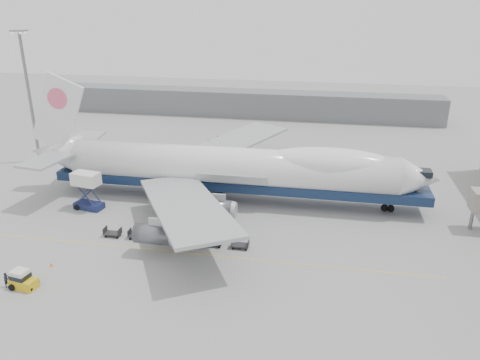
% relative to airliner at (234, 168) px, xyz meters
% --- Properties ---
extents(ground, '(260.00, 260.00, 0.00)m').
position_rel_airliner_xyz_m(ground, '(-0.64, -12.00, -5.62)').
color(ground, gray).
rests_on(ground, ground).
extents(apron_line, '(60.00, 0.15, 0.01)m').
position_rel_airliner_xyz_m(apron_line, '(-0.64, -18.00, -5.62)').
color(apron_line, gold).
rests_on(apron_line, ground).
extents(hangar, '(110.00, 8.00, 7.00)m').
position_rel_airliner_xyz_m(hangar, '(-10.64, 58.00, -2.12)').
color(hangar, slate).
rests_on(hangar, ground).
extents(floodlight_mast, '(2.40, 2.40, 25.43)m').
position_rel_airliner_xyz_m(floodlight_mast, '(-42.64, 12.00, 8.64)').
color(floodlight_mast, slate).
rests_on(floodlight_mast, ground).
extents(airliner, '(67.00, 55.30, 19.98)m').
position_rel_airliner_xyz_m(airliner, '(0.00, 0.00, 0.00)').
color(airliner, white).
rests_on(airliner, ground).
extents(catering_truck, '(4.79, 3.63, 5.99)m').
position_rel_airliner_xyz_m(catering_truck, '(-21.72, -7.48, -2.20)').
color(catering_truck, '#19224D').
rests_on(catering_truck, ground).
extents(baggage_tug, '(3.23, 2.06, 2.21)m').
position_rel_airliner_xyz_m(baggage_tug, '(-18.83, -28.87, -4.65)').
color(baggage_tug, gold).
rests_on(baggage_tug, ground).
extents(ground_worker, '(0.63, 0.77, 1.83)m').
position_rel_airliner_xyz_m(ground_worker, '(-20.70, -29.09, -4.71)').
color(ground_worker, black).
rests_on(ground_worker, ground).
extents(traffic_cone, '(0.35, 0.35, 0.52)m').
position_rel_airliner_xyz_m(traffic_cone, '(-18.24, -24.12, -5.38)').
color(traffic_cone, orange).
rests_on(traffic_cone, ground).
extents(dolly_0, '(2.30, 1.35, 1.30)m').
position_rel_airliner_xyz_m(dolly_0, '(-14.09, -15.44, -5.09)').
color(dolly_0, '#2D2D30').
rests_on(dolly_0, ground).
extents(dolly_1, '(2.30, 1.35, 1.30)m').
position_rel_airliner_xyz_m(dolly_1, '(-10.48, -15.44, -5.09)').
color(dolly_1, '#2D2D30').
rests_on(dolly_1, ground).
extents(dolly_2, '(2.30, 1.35, 1.30)m').
position_rel_airliner_xyz_m(dolly_2, '(-6.87, -15.44, -5.09)').
color(dolly_2, '#2D2D30').
rests_on(dolly_2, ground).
extents(dolly_3, '(2.30, 1.35, 1.30)m').
position_rel_airliner_xyz_m(dolly_3, '(-3.26, -15.44, -5.09)').
color(dolly_3, '#2D2D30').
rests_on(dolly_3, ground).
extents(dolly_4, '(2.30, 1.35, 1.30)m').
position_rel_airliner_xyz_m(dolly_4, '(0.34, -15.44, -5.09)').
color(dolly_4, '#2D2D30').
rests_on(dolly_4, ground).
extents(dolly_5, '(2.30, 1.35, 1.30)m').
position_rel_airliner_xyz_m(dolly_5, '(3.95, -15.44, -5.09)').
color(dolly_5, '#2D2D30').
rests_on(dolly_5, ground).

